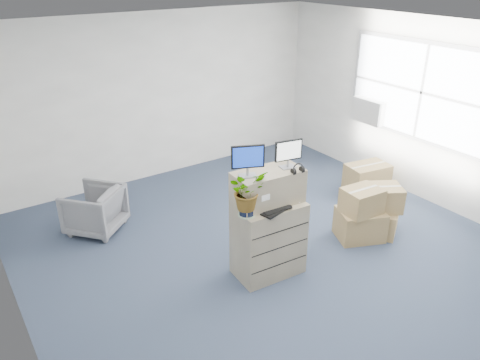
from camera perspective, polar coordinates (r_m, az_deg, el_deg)
name	(u,v)px	position (r m, az deg, el deg)	size (l,w,h in m)	color
ground	(288,266)	(6.07, 5.90, -10.34)	(7.00, 7.00, 0.00)	#242E41
wall_back	(160,97)	(8.21, -9.68, 9.95)	(6.00, 0.02, 2.80)	beige
wall_right	(451,119)	(7.59, 24.31, 6.80)	(0.02, 7.00, 2.80)	beige
window	(423,92)	(7.73, 21.40, 9.94)	(0.07, 2.72, 1.52)	gray
ac_unit	(369,111)	(8.32, 15.51, 8.16)	(0.24, 0.60, 0.40)	silver
filing_cabinet_lower	(269,239)	(5.69, 3.50, -7.19)	(0.81, 0.50, 0.95)	gray
filing_cabinet_upper	(268,187)	(5.39, 3.42, -0.90)	(0.81, 0.41, 0.41)	gray
monitor_left	(248,159)	(5.09, 0.96, 2.56)	(0.35, 0.21, 0.37)	#99999E
monitor_right	(289,152)	(5.35, 5.93, 3.37)	(0.34, 0.16, 0.33)	#99999E
headphones	(298,169)	(5.30, 7.06, 1.35)	(0.14, 0.14, 0.02)	black
keyboard	(276,210)	(5.31, 4.39, -3.68)	(0.40, 0.17, 0.02)	black
mouse	(298,201)	(5.51, 7.12, -2.60)	(0.09, 0.06, 0.03)	silver
water_bottle	(278,193)	(5.47, 4.68, -1.61)	(0.06, 0.06, 0.22)	gray
phone_dock	(269,201)	(5.43, 3.53, -2.62)	(0.06, 0.05, 0.12)	silver
external_drive	(289,192)	(5.69, 6.03, -1.52)	(0.17, 0.13, 0.05)	black
tissue_box	(288,187)	(5.67, 5.91, -0.81)	(0.23, 0.12, 0.09)	#3B86CB
potted_plant	(247,195)	(5.10, 0.85, -1.86)	(0.44, 0.48, 0.44)	#93AC8B
office_chair	(94,208)	(6.91, -17.35, -3.24)	(0.70, 0.65, 0.72)	slate
cardboard_boxes	(369,201)	(7.11, 15.44, -2.52)	(1.91, 1.58, 0.77)	olive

